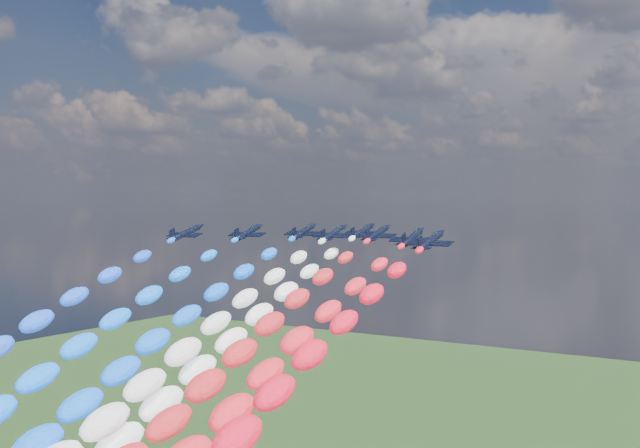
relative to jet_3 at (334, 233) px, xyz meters
The scene contains 13 objects.
jet_0 29.49m from the jet_3, 152.23° to the right, with size 7.90×10.60×2.33m, color black, non-canonical shape.
jet_1 17.76m from the jet_3, 162.25° to the right, with size 7.90×10.60×2.33m, color black, non-canonical shape.
trail_1 68.07m from the jet_3, 105.41° to the right, with size 5.84×109.19×51.37m, color #116EFB, non-canonical shape.
jet_2 10.76m from the jet_3, 156.58° to the left, with size 7.90×10.60×2.33m, color black, non-canonical shape.
trail_2 57.87m from the jet_3, 100.81° to the right, with size 5.84×109.19×51.37m, color blue, non-canonical shape.
jet_3 is the anchor object (origin of this frame).
trail_3 60.92m from the jet_3, 90.00° to the right, with size 5.84×109.19×51.37m, color white, non-canonical shape.
jet_4 11.58m from the jet_3, 90.40° to the left, with size 7.90×10.60×2.33m, color black, non-canonical shape.
trail_4 50.49m from the jet_3, 90.10° to the right, with size 5.84×109.19×51.37m, color white, non-canonical shape.
jet_5 8.59m from the jet_3, 28.22° to the left, with size 7.90×10.60×2.33m, color black, non-canonical shape.
trail_5 57.71m from the jet_3, 81.71° to the right, with size 5.84×109.19×51.37m, color red, non-canonical shape.
jet_6 20.91m from the jet_3, 16.53° to the right, with size 7.90×10.60×2.33m, color black, non-canonical shape.
jet_7 30.62m from the jet_3, 27.08° to the right, with size 7.90×10.60×2.33m, color black, non-canonical shape.
Camera 1 is at (84.96, -129.66, 101.65)m, focal length 46.62 mm.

